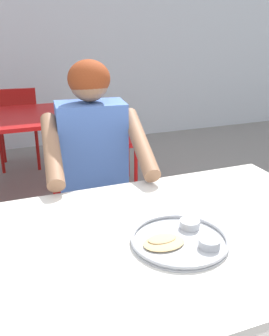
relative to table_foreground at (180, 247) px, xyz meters
name	(u,v)px	position (x,y,z in m)	size (l,w,h in m)	color
table_foreground	(180,247)	(0.00, 0.00, 0.00)	(1.27, 0.90, 0.73)	silver
thali_tray	(181,239)	(-0.03, -0.06, 0.08)	(0.32, 0.32, 0.03)	#B7BABF
chair_foreground	(90,191)	(-0.09, 0.93, -0.17)	(0.47, 0.45, 0.86)	red
diner_foreground	(95,166)	(-0.11, 0.71, 0.06)	(0.53, 0.58, 1.23)	#373737
table_background_red	(30,126)	(-0.28, 2.08, -0.06)	(0.78, 0.79, 0.70)	#B71414
chair_red_right	(103,134)	(0.32, 2.04, -0.18)	(0.48, 0.45, 0.84)	red
chair_red_far	(17,122)	(-0.34, 2.75, -0.18)	(0.46, 0.44, 0.82)	#A81512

